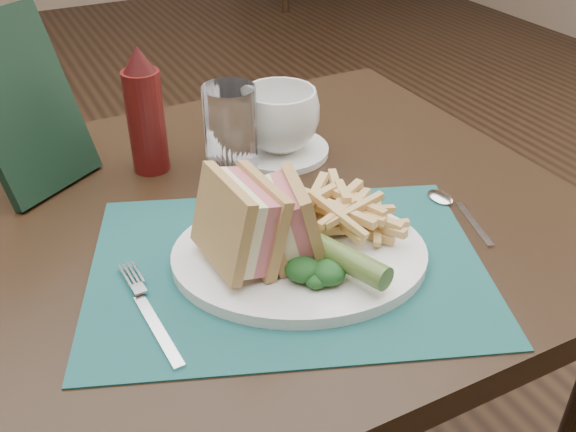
% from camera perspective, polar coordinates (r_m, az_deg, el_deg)
% --- Properties ---
extents(floor, '(7.00, 7.00, 0.00)m').
position_cam_1_polar(floor, '(1.70, -10.18, -12.81)').
color(floor, black).
rests_on(floor, ground).
extents(wall_back, '(6.00, 0.00, 6.00)m').
position_cam_1_polar(wall_back, '(4.83, -23.99, 15.98)').
color(wall_back, gray).
rests_on(wall_back, ground).
extents(table_main, '(0.90, 0.75, 0.75)m').
position_cam_1_polar(table_main, '(1.10, -3.55, -16.20)').
color(table_main, black).
rests_on(table_main, ground).
extents(placemat, '(0.54, 0.47, 0.00)m').
position_cam_1_polar(placemat, '(0.75, -0.03, -4.49)').
color(placemat, '#174C4A').
rests_on(placemat, table_main).
extents(plate, '(0.37, 0.34, 0.01)m').
position_cam_1_polar(plate, '(0.76, 1.04, -3.49)').
color(plate, white).
rests_on(plate, placemat).
extents(sandwich_half_a, '(0.08, 0.11, 0.11)m').
position_cam_1_polar(sandwich_half_a, '(0.70, -5.87, -0.96)').
color(sandwich_half_a, tan).
rests_on(sandwich_half_a, plate).
extents(sandwich_half_b, '(0.09, 0.11, 0.10)m').
position_cam_1_polar(sandwich_half_b, '(0.72, -1.83, -0.45)').
color(sandwich_half_b, tan).
rests_on(sandwich_half_b, plate).
extents(kale_garnish, '(0.11, 0.08, 0.03)m').
position_cam_1_polar(kale_garnish, '(0.71, 3.28, -4.05)').
color(kale_garnish, '#153C19').
rests_on(kale_garnish, plate).
extents(pickle_spear, '(0.07, 0.12, 0.03)m').
position_cam_1_polar(pickle_spear, '(0.71, 4.81, -3.66)').
color(pickle_spear, '#456125').
rests_on(pickle_spear, plate).
extents(fries_pile, '(0.18, 0.20, 0.06)m').
position_cam_1_polar(fries_pile, '(0.78, 4.51, 0.95)').
color(fries_pile, tan).
rests_on(fries_pile, plate).
extents(fork, '(0.04, 0.17, 0.01)m').
position_cam_1_polar(fork, '(0.70, -12.26, -8.13)').
color(fork, silver).
rests_on(fork, placemat).
extents(spoon, '(0.08, 0.15, 0.01)m').
position_cam_1_polar(spoon, '(0.87, 15.19, 0.30)').
color(spoon, silver).
rests_on(spoon, table_main).
extents(saucer, '(0.19, 0.19, 0.01)m').
position_cam_1_polar(saucer, '(0.99, -0.72, 5.87)').
color(saucer, white).
rests_on(saucer, table_main).
extents(coffee_cup, '(0.16, 0.16, 0.09)m').
position_cam_1_polar(coffee_cup, '(0.97, -0.74, 8.59)').
color(coffee_cup, white).
rests_on(coffee_cup, saucer).
extents(drinking_glass, '(0.10, 0.10, 0.13)m').
position_cam_1_polar(drinking_glass, '(0.92, -5.12, 7.59)').
color(drinking_glass, silver).
rests_on(drinking_glass, table_main).
extents(ketchup_bottle, '(0.06, 0.06, 0.19)m').
position_cam_1_polar(ketchup_bottle, '(0.93, -12.62, 9.16)').
color(ketchup_bottle, '#4E0E0D').
rests_on(ketchup_bottle, table_main).
extents(check_presenter, '(0.18, 0.16, 0.24)m').
position_cam_1_polar(check_presenter, '(0.93, -22.44, 9.15)').
color(check_presenter, black).
rests_on(check_presenter, table_main).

